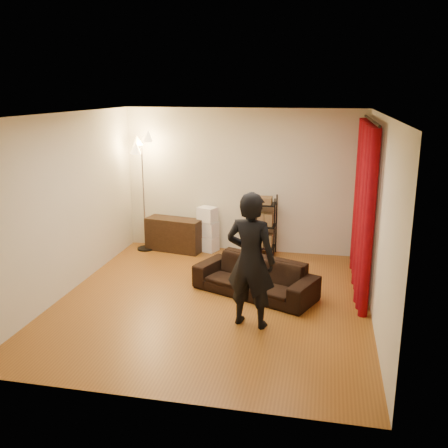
% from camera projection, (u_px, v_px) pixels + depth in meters
% --- Properties ---
extents(floor, '(5.00, 5.00, 0.00)m').
position_uv_depth(floor, '(213.00, 301.00, 7.37)').
color(floor, brown).
rests_on(floor, ground).
extents(ceiling, '(5.00, 5.00, 0.00)m').
position_uv_depth(ceiling, '(212.00, 114.00, 6.67)').
color(ceiling, white).
rests_on(ceiling, ground).
extents(wall_back, '(5.00, 0.00, 5.00)m').
position_uv_depth(wall_back, '(243.00, 181.00, 9.38)').
color(wall_back, beige).
rests_on(wall_back, ground).
extents(wall_front, '(5.00, 0.00, 5.00)m').
position_uv_depth(wall_front, '(153.00, 274.00, 4.66)').
color(wall_front, beige).
rests_on(wall_front, ground).
extents(wall_left, '(0.00, 5.00, 5.00)m').
position_uv_depth(wall_left, '(66.00, 205.00, 7.46)').
color(wall_left, beige).
rests_on(wall_left, ground).
extents(wall_right, '(0.00, 5.00, 5.00)m').
position_uv_depth(wall_right, '(379.00, 220.00, 6.58)').
color(wall_right, beige).
rests_on(wall_right, ground).
extents(curtain_rod, '(0.04, 2.65, 0.04)m').
position_uv_depth(curtain_rod, '(371.00, 120.00, 7.34)').
color(curtain_rod, black).
rests_on(curtain_rod, wall_right).
extents(curtain, '(0.22, 2.65, 2.55)m').
position_uv_depth(curtain, '(364.00, 206.00, 7.69)').
color(curtain, '#75040A').
rests_on(curtain, ground).
extents(sofa, '(2.00, 1.39, 0.54)m').
position_uv_depth(sofa, '(255.00, 277.00, 7.54)').
color(sofa, black).
rests_on(sofa, ground).
extents(person, '(0.73, 0.56, 1.80)m').
position_uv_depth(person, '(251.00, 260.00, 6.40)').
color(person, black).
rests_on(person, ground).
extents(media_cabinet, '(1.14, 0.60, 0.63)m').
position_uv_depth(media_cabinet, '(174.00, 235.00, 9.60)').
color(media_cabinet, black).
rests_on(media_cabinet, ground).
extents(storage_boxes, '(0.43, 0.39, 0.87)m').
position_uv_depth(storage_boxes, '(208.00, 229.00, 9.54)').
color(storage_boxes, silver).
rests_on(storage_boxes, ground).
extents(wire_shelf, '(0.60, 0.50, 1.13)m').
position_uv_depth(wire_shelf, '(261.00, 225.00, 9.30)').
color(wire_shelf, black).
rests_on(wire_shelf, ground).
extents(floor_lamp, '(0.49, 0.49, 2.21)m').
position_uv_depth(floor_lamp, '(143.00, 194.00, 9.45)').
color(floor_lamp, silver).
rests_on(floor_lamp, ground).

